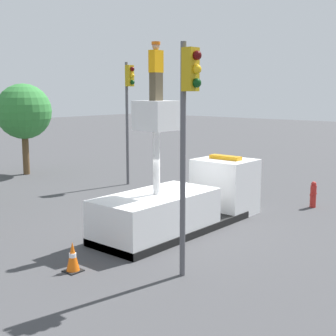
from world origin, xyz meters
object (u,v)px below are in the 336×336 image
at_px(traffic_light_pole, 188,114).
at_px(traffic_light_across, 129,99).
at_px(fire_hydrant, 313,195).
at_px(bucket_truck, 183,202).
at_px(traffic_cone_rear, 73,257).
at_px(tree_left_bg, 24,112).
at_px(worker, 156,71).

relative_size(traffic_light_pole, traffic_light_across, 0.96).
bearing_deg(fire_hydrant, bucket_truck, 158.39).
bearing_deg(bucket_truck, traffic_cone_rear, -176.48).
distance_m(bucket_truck, traffic_light_pole, 5.32).
xyz_separation_m(traffic_light_pole, traffic_light_across, (7.39, 9.40, 0.16)).
relative_size(traffic_cone_rear, tree_left_bg, 0.16).
distance_m(traffic_light_pole, traffic_light_across, 11.96).
height_order(bucket_truck, tree_left_bg, tree_left_bg).
relative_size(worker, traffic_cone_rear, 2.21).
xyz_separation_m(worker, traffic_cone_rear, (-3.57, -0.30, -4.80)).
height_order(worker, tree_left_bg, worker).
relative_size(traffic_light_pole, traffic_cone_rear, 7.25).
xyz_separation_m(bucket_truck, traffic_cone_rear, (-4.93, -0.30, -0.51)).
distance_m(traffic_light_across, tree_left_bg, 6.75).
bearing_deg(worker, tree_left_bg, 73.91).
distance_m(bucket_truck, worker, 4.50).
bearing_deg(worker, traffic_cone_rear, -175.15).
distance_m(traffic_light_pole, traffic_cone_rear, 4.69).
xyz_separation_m(bucket_truck, traffic_light_pole, (-3.30, -2.74, 3.16)).
xyz_separation_m(traffic_light_across, traffic_cone_rear, (-9.02, -6.96, -3.82)).
relative_size(traffic_light_across, fire_hydrant, 5.69).
xyz_separation_m(traffic_light_across, fire_hydrant, (1.46, -8.86, -3.68)).
distance_m(traffic_light_pole, tree_left_bg, 16.91).
relative_size(traffic_light_across, traffic_cone_rear, 7.55).
xyz_separation_m(bucket_truck, fire_hydrant, (5.55, -2.20, -0.37)).
height_order(bucket_truck, worker, worker).
height_order(traffic_light_pole, traffic_cone_rear, traffic_light_pole).
height_order(bucket_truck, traffic_cone_rear, bucket_truck).
height_order(traffic_cone_rear, tree_left_bg, tree_left_bg).
bearing_deg(bucket_truck, fire_hydrant, -21.61).
bearing_deg(traffic_light_across, traffic_cone_rear, -142.33).
height_order(bucket_truck, fire_hydrant, bucket_truck).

